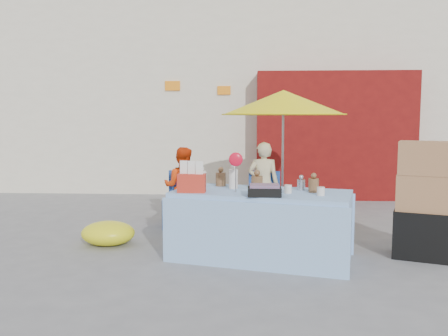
# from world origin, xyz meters

# --- Properties ---
(ground) EXTENTS (80.00, 80.00, 0.00)m
(ground) POSITION_xyz_m (0.00, 0.00, 0.00)
(ground) COLOR slate
(ground) RESTS_ON ground
(backdrop) EXTENTS (14.00, 8.00, 7.80)m
(backdrop) POSITION_xyz_m (0.52, 7.52, 3.10)
(backdrop) COLOR silver
(backdrop) RESTS_ON ground
(market_table) EXTENTS (2.27, 1.47, 1.27)m
(market_table) POSITION_xyz_m (0.60, -0.14, 0.41)
(market_table) COLOR #90B4E7
(market_table) RESTS_ON ground
(chair_left) EXTENTS (0.51, 0.50, 0.85)m
(chair_left) POSITION_xyz_m (-0.58, 1.41, 0.26)
(chair_left) COLOR #1F4191
(chair_left) RESTS_ON ground
(chair_right) EXTENTS (0.51, 0.50, 0.85)m
(chair_right) POSITION_xyz_m (0.67, 1.41, 0.26)
(chair_right) COLOR #1F4191
(chair_right) RESTS_ON ground
(vendor_orange) EXTENTS (0.62, 0.50, 1.22)m
(vendor_orange) POSITION_xyz_m (-0.58, 1.54, 0.61)
(vendor_orange) COLOR red
(vendor_orange) RESTS_ON ground
(vendor_beige) EXTENTS (0.50, 0.35, 1.30)m
(vendor_beige) POSITION_xyz_m (0.67, 1.54, 0.65)
(vendor_beige) COLOR beige
(vendor_beige) RESTS_ON ground
(umbrella) EXTENTS (1.90, 1.90, 2.09)m
(umbrella) POSITION_xyz_m (0.97, 1.69, 1.89)
(umbrella) COLOR gray
(umbrella) RESTS_ON ground
(box_stack) EXTENTS (0.77, 0.70, 1.39)m
(box_stack) POSITION_xyz_m (2.52, 0.02, 0.64)
(box_stack) COLOR black
(box_stack) RESTS_ON ground
(tarp_bundle) EXTENTS (0.84, 0.75, 0.32)m
(tarp_bundle) POSITION_xyz_m (-1.39, 0.33, 0.16)
(tarp_bundle) COLOR yellow
(tarp_bundle) RESTS_ON ground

